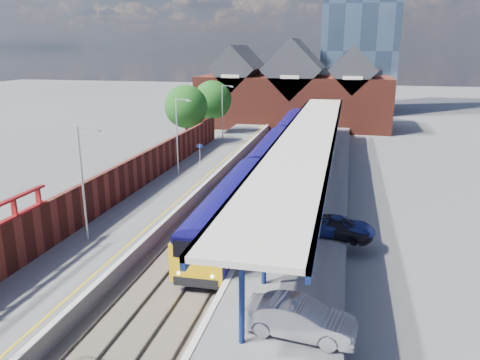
# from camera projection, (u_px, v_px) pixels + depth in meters

# --- Properties ---
(ground) EXTENTS (240.00, 240.00, 0.00)m
(ground) POSITION_uv_depth(u_px,v_px,m) (262.00, 167.00, 50.06)
(ground) COLOR #5B5B5E
(ground) RESTS_ON ground
(ballast_bed) EXTENTS (6.00, 76.00, 0.06)m
(ballast_bed) POSITION_uv_depth(u_px,v_px,m) (241.00, 195.00, 40.68)
(ballast_bed) COLOR #473D33
(ballast_bed) RESTS_ON ground
(rails) EXTENTS (4.51, 76.00, 0.14)m
(rails) POSITION_uv_depth(u_px,v_px,m) (241.00, 194.00, 40.65)
(rails) COLOR slate
(rails) RESTS_ON ground
(left_platform) EXTENTS (5.00, 76.00, 1.00)m
(left_platform) POSITION_uv_depth(u_px,v_px,m) (181.00, 185.00, 41.74)
(left_platform) COLOR #565659
(left_platform) RESTS_ON ground
(right_platform) EXTENTS (6.00, 76.00, 1.00)m
(right_platform) POSITION_uv_depth(u_px,v_px,m) (311.00, 194.00, 39.26)
(right_platform) COLOR #565659
(right_platform) RESTS_ON ground
(coping_left) EXTENTS (0.30, 76.00, 0.05)m
(coping_left) POSITION_uv_depth(u_px,v_px,m) (207.00, 181.00, 41.09)
(coping_left) COLOR silver
(coping_left) RESTS_ON left_platform
(coping_right) EXTENTS (0.30, 76.00, 0.05)m
(coping_right) POSITION_uv_depth(u_px,v_px,m) (278.00, 186.00, 39.73)
(coping_right) COLOR silver
(coping_right) RESTS_ON right_platform
(yellow_line) EXTENTS (0.14, 76.00, 0.01)m
(yellow_line) POSITION_uv_depth(u_px,v_px,m) (200.00, 181.00, 41.22)
(yellow_line) COLOR yellow
(yellow_line) RESTS_ON left_platform
(train) EXTENTS (3.03, 65.94, 3.45)m
(train) POSITION_uv_depth(u_px,v_px,m) (283.00, 139.00, 54.37)
(train) COLOR #110C59
(train) RESTS_ON ground
(canopy) EXTENTS (4.50, 52.00, 4.48)m
(canopy) POSITION_uv_depth(u_px,v_px,m) (309.00, 134.00, 39.90)
(canopy) COLOR navy
(canopy) RESTS_ON right_platform
(lamp_post_b) EXTENTS (1.48, 0.18, 7.00)m
(lamp_post_b) POSITION_uv_depth(u_px,v_px,m) (84.00, 177.00, 27.57)
(lamp_post_b) COLOR #A5A8AA
(lamp_post_b) RESTS_ON left_platform
(lamp_post_c) EXTENTS (1.48, 0.18, 7.00)m
(lamp_post_c) POSITION_uv_depth(u_px,v_px,m) (178.00, 132.00, 42.57)
(lamp_post_c) COLOR #A5A8AA
(lamp_post_c) RESTS_ON left_platform
(lamp_post_d) EXTENTS (1.48, 0.18, 7.00)m
(lamp_post_d) POSITION_uv_depth(u_px,v_px,m) (223.00, 110.00, 57.57)
(lamp_post_d) COLOR #A5A8AA
(lamp_post_d) RESTS_ON left_platform
(platform_sign) EXTENTS (0.55, 0.08, 2.50)m
(platform_sign) POSITION_uv_depth(u_px,v_px,m) (200.00, 152.00, 44.78)
(platform_sign) COLOR #A5A8AA
(platform_sign) RESTS_ON left_platform
(brick_wall) EXTENTS (0.35, 50.00, 3.86)m
(brick_wall) POSITION_uv_depth(u_px,v_px,m) (120.00, 182.00, 35.70)
(brick_wall) COLOR maroon
(brick_wall) RESTS_ON left_platform
(station_building) EXTENTS (30.00, 12.12, 13.78)m
(station_building) POSITION_uv_depth(u_px,v_px,m) (294.00, 92.00, 74.83)
(station_building) COLOR maroon
(station_building) RESTS_ON ground
(glass_tower) EXTENTS (14.20, 14.20, 40.30)m
(glass_tower) POSITION_uv_depth(u_px,v_px,m) (362.00, 5.00, 89.27)
(glass_tower) COLOR #425771
(glass_tower) RESTS_ON ground
(tree_near) EXTENTS (5.20, 5.20, 8.10)m
(tree_near) POSITION_uv_depth(u_px,v_px,m) (187.00, 108.00, 56.37)
(tree_near) COLOR #382314
(tree_near) RESTS_ON ground
(tree_far) EXTENTS (5.20, 5.20, 8.10)m
(tree_far) POSITION_uv_depth(u_px,v_px,m) (213.00, 101.00, 63.65)
(tree_far) COLOR #382314
(tree_far) RESTS_ON ground
(parked_car_silver) EXTENTS (4.75, 2.17, 1.51)m
(parked_car_silver) POSITION_uv_depth(u_px,v_px,m) (299.00, 319.00, 18.98)
(parked_car_silver) COLOR #A8A8AD
(parked_car_silver) RESTS_ON right_platform
(parked_car_dark) EXTENTS (4.54, 3.17, 1.22)m
(parked_car_dark) POSITION_uv_depth(u_px,v_px,m) (339.00, 228.00, 28.98)
(parked_car_dark) COLOR black
(parked_car_dark) RESTS_ON right_platform
(parked_car_blue) EXTENTS (4.59, 2.41, 1.23)m
(parked_car_blue) POSITION_uv_depth(u_px,v_px,m) (339.00, 226.00, 29.16)
(parked_car_blue) COLOR navy
(parked_car_blue) RESTS_ON right_platform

